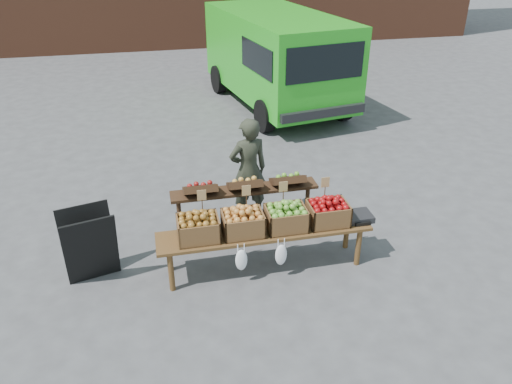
{
  "coord_description": "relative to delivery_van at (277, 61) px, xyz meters",
  "views": [
    {
      "loc": [
        -0.27,
        -4.85,
        3.98
      ],
      "look_at": [
        0.96,
        0.75,
        0.85
      ],
      "focal_mm": 35.0,
      "sensor_mm": 36.0,
      "label": 1
    }
  ],
  "objects": [
    {
      "name": "crate_red_apples",
      "position": [
        -1.5,
        -6.28,
        -0.37
      ],
      "size": [
        0.5,
        0.4,
        0.28
      ],
      "primitive_type": null,
      "color": "#4B7923",
      "rests_on": "display_bench"
    },
    {
      "name": "weighing_scale",
      "position": [
        -0.52,
        -6.28,
        -0.47
      ],
      "size": [
        0.34,
        0.3,
        0.08
      ],
      "primitive_type": "cube",
      "color": "black",
      "rests_on": "display_bench"
    },
    {
      "name": "crate_russet_pears",
      "position": [
        -2.05,
        -6.28,
        -0.37
      ],
      "size": [
        0.5,
        0.4,
        0.28
      ],
      "primitive_type": null,
      "color": "#AFA237",
      "rests_on": "display_bench"
    },
    {
      "name": "vendor",
      "position": [
        -1.72,
        -5.02,
        -0.28
      ],
      "size": [
        0.64,
        0.48,
        1.59
      ],
      "primitive_type": "imported",
      "rotation": [
        0.0,
        0.0,
        3.32
      ],
      "color": "#272B20",
      "rests_on": "ground"
    },
    {
      "name": "crate_golden_apples",
      "position": [
        -2.6,
        -6.28,
        -0.37
      ],
      "size": [
        0.5,
        0.4,
        0.28
      ],
      "primitive_type": null,
      "color": "#9F6425",
      "rests_on": "display_bench"
    },
    {
      "name": "delivery_van",
      "position": [
        0.0,
        0.0,
        0.0
      ],
      "size": [
        3.01,
        5.12,
        2.15
      ],
      "primitive_type": null,
      "rotation": [
        0.0,
        0.0,
        0.18
      ],
      "color": "green",
      "rests_on": "ground"
    },
    {
      "name": "ground",
      "position": [
        -2.73,
        -6.52,
        -1.08
      ],
      "size": [
        80.0,
        80.0,
        0.0
      ],
      "primitive_type": "plane",
      "color": "#48484B"
    },
    {
      "name": "back_table",
      "position": [
        -1.88,
        -5.56,
        -0.56
      ],
      "size": [
        2.1,
        0.44,
        1.04
      ],
      "primitive_type": null,
      "color": "#301E11",
      "rests_on": "ground"
    },
    {
      "name": "display_bench",
      "position": [
        -1.77,
        -6.28,
        -0.79
      ],
      "size": [
        2.7,
        0.56,
        0.57
      ],
      "primitive_type": null,
      "color": "#503419",
      "rests_on": "ground"
    },
    {
      "name": "crate_green_apples",
      "position": [
        -0.95,
        -6.28,
        -0.37
      ],
      "size": [
        0.5,
        0.4,
        0.28
      ],
      "primitive_type": null,
      "color": "maroon",
      "rests_on": "display_bench"
    },
    {
      "name": "chalkboard_sign",
      "position": [
        -3.91,
        -6.01,
        -0.6
      ],
      "size": [
        0.7,
        0.49,
        0.96
      ],
      "primitive_type": null,
      "rotation": [
        0.0,
        0.0,
        0.24
      ],
      "color": "black",
      "rests_on": "ground"
    }
  ]
}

